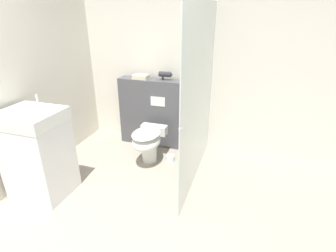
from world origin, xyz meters
The scene contains 8 objects.
wall_back centered at (0.00, 2.40, 1.25)m, with size 8.00×0.06×2.50m.
partition_panel centered at (-0.23, 2.19, 0.52)m, with size 1.29×0.25×1.04m.
shower_glass centered at (0.49, 1.51, 1.04)m, with size 0.04×1.70×2.08m.
toilet centered at (-0.21, 1.61, 0.32)m, with size 0.37×0.62×0.48m.
sink_vanity centered at (-1.12, 0.61, 0.51)m, with size 0.62×0.53×1.16m.
hair_drier centered at (-0.15, 2.21, 1.13)m, with size 0.21×0.08×0.12m.
folded_towel centered at (-0.53, 2.18, 1.07)m, with size 0.22×0.17×0.06m.
spare_toilet_roll centered at (0.08, 1.72, 0.05)m, with size 0.12×0.12×0.09m.
Camera 1 is at (1.05, -1.37, 1.96)m, focal length 28.00 mm.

